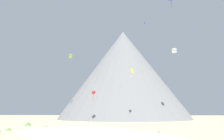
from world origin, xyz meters
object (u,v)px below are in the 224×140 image
bush_far_left (117,135)px  kite_yellow_mid (132,71)px  kite_lime_high (71,56)px  bush_mid_center (28,124)px  bush_far_right (159,134)px  bush_scatter_east (9,129)px  kite_indigo_high (145,23)px  bush_low_patch (46,127)px  kite_white_mid (174,51)px  rock_massif (124,75)px  kite_red_low (94,93)px

bush_far_left → kite_yellow_mid: bearing=86.4°
bush_far_left → kite_lime_high: (-23.07, 50.47, 26.14)m
bush_mid_center → bush_far_right: 36.05m
kite_yellow_mid → bush_scatter_east: bearing=-117.5°
kite_indigo_high → kite_lime_high: bearing=-25.1°
bush_far_left → bush_scatter_east: 21.27m
bush_scatter_east → bush_low_patch: bearing=37.6°
kite_indigo_high → bush_far_right: bearing=63.8°
bush_far_right → kite_yellow_mid: (-3.14, 38.86, 16.43)m
bush_scatter_east → kite_white_mid: kite_white_mid is taller
bush_far_right → bush_far_left: size_ratio=0.38×
kite_yellow_mid → rock_massif: bearing=105.0°
kite_yellow_mid → kite_lime_high: 29.96m
bush_mid_center → kite_yellow_mid: size_ratio=0.57×
bush_low_patch → kite_red_low: kite_red_low is taller
bush_far_right → kite_yellow_mid: bearing=94.6°
bush_low_patch → bush_mid_center: bearing=133.0°
bush_far_right → kite_yellow_mid: size_ratio=0.31×
bush_mid_center → bush_low_patch: 12.70m
kite_yellow_mid → kite_white_mid: bearing=-21.6°
bush_far_left → kite_lime_high: size_ratio=0.91×
kite_white_mid → kite_indigo_high: (-7.03, 19.10, 18.29)m
bush_far_left → kite_yellow_mid: kite_yellow_mid is taller
bush_mid_center → kite_indigo_high: 58.18m
bush_far_right → kite_lime_high: bearing=119.0°
kite_indigo_high → bush_scatter_east: bearing=33.1°
bush_far_left → kite_indigo_high: size_ratio=3.56×
rock_massif → bush_scatter_east: bearing=-105.8°
kite_white_mid → kite_indigo_high: bearing=-121.4°
kite_yellow_mid → kite_indigo_high: (5.75, 11.67, 22.75)m
kite_yellow_mid → kite_red_low: bearing=179.2°
kite_white_mid → bush_far_right: bearing=21.3°
bush_mid_center → kite_lime_high: size_ratio=0.62×
kite_lime_high → kite_red_low: kite_lime_high is taller
kite_white_mid → kite_lime_high: 43.49m
kite_indigo_high → kite_red_low: bearing=3.1°
rock_massif → kite_lime_high: rock_massif is taller
bush_low_patch → kite_lime_high: 47.96m
bush_scatter_east → rock_massif: (18.57, 65.53, 21.98)m
bush_far_right → kite_white_mid: bearing=72.9°
bush_far_right → kite_indigo_high: bearing=87.0°
bush_scatter_east → kite_white_mid: bearing=33.6°
bush_mid_center → kite_red_low: (12.54, 19.68, 9.49)m
kite_lime_high → kite_indigo_high: bearing=-105.7°
kite_yellow_mid → kite_red_low: (-13.34, 2.20, -6.94)m
rock_massif → kite_yellow_mid: (3.91, -34.70, -5.34)m
kite_red_low → kite_lime_high: bearing=98.5°
bush_far_right → kite_red_low: kite_red_low is taller
bush_far_right → bush_scatter_east: (-25.62, 8.03, -0.21)m
bush_mid_center → bush_far_right: bearing=-36.4°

